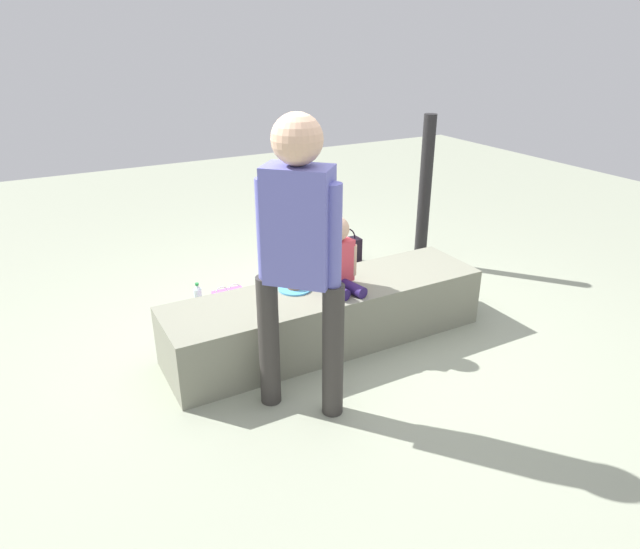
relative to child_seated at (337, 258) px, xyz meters
name	(u,v)px	position (x,y,z in m)	size (l,w,h in m)	color
ground_plane	(327,341)	(-0.06, 0.03, -0.62)	(12.00, 12.00, 0.00)	gray
concrete_ledge	(327,315)	(-0.06, 0.03, -0.42)	(2.19, 0.56, 0.41)	gray
child_seated	(337,258)	(0.00, 0.00, 0.00)	(0.28, 0.33, 0.48)	#2A1A57
adult_standing	(299,245)	(-0.54, -0.53, 0.36)	(0.38, 0.38, 1.63)	#34312E
cake_plate	(295,286)	(-0.25, 0.11, -0.19)	(0.22, 0.22, 0.07)	#4CA5D8
gift_bag	(229,306)	(-0.55, 0.60, -0.49)	(0.22, 0.09, 0.30)	#B259BF
railing_post	(424,208)	(1.40, 0.87, -0.10)	(0.36, 0.36, 1.33)	black
water_bottle_near_gift	(198,297)	(-0.68, 0.92, -0.52)	(0.06, 0.06, 0.22)	silver
party_cup_red	(256,296)	(-0.24, 0.84, -0.57)	(0.09, 0.09, 0.09)	red
cake_box_white	(296,264)	(0.31, 1.24, -0.56)	(0.30, 0.34, 0.12)	white
handbag_black_leather	(345,251)	(0.76, 1.15, -0.49)	(0.30, 0.12, 0.35)	black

